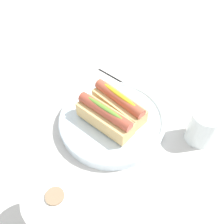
% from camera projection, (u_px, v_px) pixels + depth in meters
% --- Properties ---
extents(ground_plane, '(2.40, 2.40, 0.00)m').
position_uv_depth(ground_plane, '(107.00, 127.00, 0.65)').
color(ground_plane, beige).
extents(serving_bowl, '(0.27, 0.27, 0.03)m').
position_uv_depth(serving_bowl, '(112.00, 121.00, 0.64)').
color(serving_bowl, silver).
rests_on(serving_bowl, ground_plane).
extents(hotdog_front, '(0.16, 0.11, 0.06)m').
position_uv_depth(hotdog_front, '(119.00, 104.00, 0.62)').
color(hotdog_front, '#DBB270').
rests_on(hotdog_front, serving_bowl).
extents(hotdog_back, '(0.16, 0.09, 0.06)m').
position_uv_depth(hotdog_back, '(105.00, 116.00, 0.60)').
color(hotdog_back, '#DBB270').
rests_on(hotdog_back, serving_bowl).
extents(water_glass, '(0.07, 0.07, 0.09)m').
position_uv_depth(water_glass, '(202.00, 128.00, 0.60)').
color(water_glass, white).
rests_on(water_glass, ground_plane).
extents(paper_towel_roll, '(0.11, 0.11, 0.13)m').
position_uv_depth(paper_towel_roll, '(61.00, 211.00, 0.45)').
color(paper_towel_roll, white).
rests_on(paper_towel_roll, ground_plane).
extents(chopstick_near, '(0.21, 0.07, 0.01)m').
position_uv_depth(chopstick_near, '(126.00, 84.00, 0.75)').
color(chopstick_near, black).
rests_on(chopstick_near, ground_plane).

